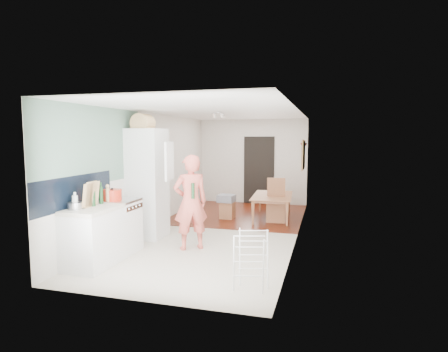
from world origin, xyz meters
The scene contains 32 objects.
room_shell centered at (0.00, 0.00, 1.25)m, with size 3.20×7.00×2.50m, color beige, non-canonical shape.
floor centered at (0.00, 0.00, 0.00)m, with size 3.20×7.00×0.01m, color beige.
wood_floor_overlay centered at (0.00, 1.85, 0.01)m, with size 3.20×3.30×0.01m, color #611408.
sage_wall_panel centered at (-1.59, -2.00, 1.85)m, with size 0.02×3.00×1.30m, color slate.
tile_splashback centered at (-1.59, -2.55, 1.15)m, with size 0.02×1.90×0.50m, color black.
doorway_recess centered at (0.20, 3.48, 1.00)m, with size 0.90×0.04×2.00m, color black.
base_cabinet centered at (-1.30, -2.55, 0.43)m, with size 0.60×0.90×0.86m, color silver.
worktop centered at (-1.30, -2.55, 0.89)m, with size 0.62×0.92×0.06m, color beige.
range_cooker centered at (-1.30, -1.80, 0.44)m, with size 0.60×0.60×0.88m, color silver.
cooker_top centered at (-1.30, -1.80, 0.90)m, with size 0.60×0.60×0.04m, color #B8B8BA.
fridge_housing centered at (-1.27, -0.78, 1.07)m, with size 0.66×0.66×2.15m, color silver.
fridge_door centered at (-0.66, -1.08, 1.55)m, with size 0.56×0.04×0.70m, color silver.
fridge_interior centered at (-0.96, -0.78, 1.55)m, with size 0.02×0.52×0.66m, color white.
pinboard centered at (1.58, 1.90, 1.55)m, with size 0.03×0.90×0.70m, color tan.
pinboard_frame centered at (1.57, 1.90, 1.55)m, with size 0.01×0.94×0.74m, color #8D5A3E.
wall_sconce centered at (1.54, 2.55, 1.75)m, with size 0.18×0.18×0.16m, color maroon.
person centered at (-0.16, -1.31, 0.99)m, with size 0.73×0.48×1.99m, color #E26253.
dining_table centered at (0.92, 1.52, 0.25)m, with size 1.41×0.78×0.49m, color #8D5A3E.
dining_chair centered at (1.01, 1.23, 0.51)m, with size 0.43×0.43×1.02m, color #8D5A3E, non-canonical shape.
stool centered at (-0.17, 1.23, 0.21)m, with size 0.32×0.32×0.42m, color #8D5A3E, non-canonical shape.
grey_drape centered at (-0.19, 1.21, 0.51)m, with size 0.38×0.38×0.17m, color slate.
drying_rack centered at (1.23, -2.80, 0.39)m, with size 0.40×0.36×0.77m, color silver, non-canonical shape.
bread_bin centered at (-1.30, -0.85, 2.25)m, with size 0.39×0.37×0.20m, color tan, non-canonical shape.
red_casserole centered at (-1.35, -1.91, 1.01)m, with size 0.32×0.32×0.19m, color red.
steel_pan centered at (-1.45, -2.75, 0.97)m, with size 0.21×0.21×0.11m, color #B8B8BA.
held_bottle centered at (-0.07, -1.45, 1.07)m, with size 0.06×0.06×0.27m, color #163D1B.
bottle_a centered at (-1.34, -2.46, 1.07)m, with size 0.07×0.07×0.31m, color #163D1B.
bottle_b centered at (-1.34, -2.24, 1.06)m, with size 0.06×0.06×0.28m, color #163D1B.
bottle_c centered at (-1.45, -2.74, 1.02)m, with size 0.08×0.08×0.21m, color silver.
pepper_mill_front centered at (-1.36, -2.03, 1.02)m, with size 0.06×0.06×0.20m, color tan.
pepper_mill_back centered at (-1.34, -2.06, 1.03)m, with size 0.06×0.06×0.23m, color tan.
chopping_boards centered at (-1.32, -2.54, 1.12)m, with size 0.04×0.29×0.40m, color tan, non-canonical shape.
Camera 1 is at (2.14, -7.43, 1.99)m, focal length 30.00 mm.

